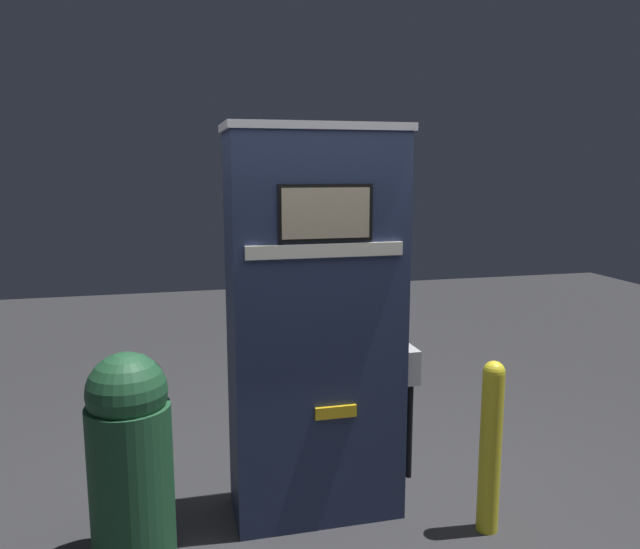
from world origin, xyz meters
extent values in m
plane|color=#2D2D30|center=(0.00, 0.00, 0.00)|extent=(14.00, 14.00, 0.00)
cube|color=#232D4C|center=(0.00, 0.22, 0.61)|extent=(0.93, 0.45, 1.22)
cube|color=#232D4C|center=(0.00, 0.22, 1.68)|extent=(0.93, 0.45, 0.90)
cube|color=#B7B7BC|center=(0.00, 0.22, 2.15)|extent=(0.96, 0.48, 0.04)
cube|color=black|center=(0.00, -0.01, 1.72)|extent=(0.48, 0.01, 0.29)
cube|color=tan|center=(0.00, -0.01, 1.72)|extent=(0.45, 0.01, 0.25)
cube|color=silver|center=(0.00, -0.01, 1.53)|extent=(0.81, 0.02, 0.07)
cube|color=gold|center=(0.06, -0.01, 0.67)|extent=(0.22, 0.02, 0.06)
cube|color=#B7B7BC|center=(0.51, 0.13, 0.86)|extent=(0.09, 0.20, 0.19)
cylinder|color=black|center=(0.51, 0.07, 0.49)|extent=(0.03, 0.03, 0.55)
cylinder|color=yellow|center=(0.85, -0.21, 0.45)|extent=(0.12, 0.12, 0.89)
sphere|color=yellow|center=(0.85, -0.21, 0.89)|extent=(0.12, 0.12, 0.12)
cylinder|color=#1E4C2D|center=(-0.99, 0.00, 0.40)|extent=(0.41, 0.41, 0.81)
sphere|color=#1E4C2D|center=(-0.99, 0.00, 0.87)|extent=(0.39, 0.39, 0.39)
camera|label=1|loc=(-0.78, -3.01, 1.94)|focal=35.00mm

